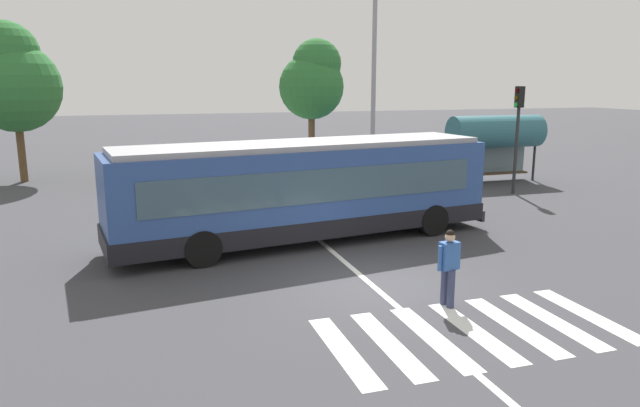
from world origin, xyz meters
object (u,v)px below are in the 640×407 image
object	(u,v)px
city_transit_bus	(305,190)
parked_car_champagne	(247,164)
parked_car_white	(300,161)
parked_car_charcoal	(394,157)
parked_car_blue	(346,159)
twin_arm_street_lamp	(374,69)
background_tree_left	(12,78)
pedestrian_crossing_street	(449,264)
background_tree_right	(313,80)
parked_car_teal	(191,165)
parked_car_red	(140,168)
bus_stop_shelter	(496,133)
traffic_light_far_corner	(518,122)

from	to	relation	value
city_transit_bus	parked_car_champagne	xyz separation A→B (m)	(0.43, 11.95, -0.82)
parked_car_white	parked_car_charcoal	size ratio (longest dim) A/B	1.01
parked_car_blue	twin_arm_street_lamp	size ratio (longest dim) A/B	0.52
background_tree_left	pedestrian_crossing_street	bearing A→B (deg)	-60.41
background_tree_right	twin_arm_street_lamp	bearing A→B (deg)	-80.58
parked_car_blue	background_tree_left	distance (m)	16.88
parked_car_teal	parked_car_champagne	world-z (taller)	same
parked_car_teal	parked_car_charcoal	size ratio (longest dim) A/B	1.02
city_transit_bus	parked_car_teal	distance (m)	12.81
parked_car_red	bus_stop_shelter	xyz separation A→B (m)	(16.39, -4.77, 1.65)
traffic_light_far_corner	background_tree_left	xyz separation A→B (m)	(-21.18, 9.96, 1.89)
parked_car_red	parked_car_charcoal	world-z (taller)	same
parked_car_teal	background_tree_right	xyz separation A→B (m)	(6.66, 0.87, 4.14)
parked_car_champagne	parked_car_white	bearing A→B (deg)	4.32
parked_car_teal	parked_car_white	bearing A→B (deg)	-4.15
city_transit_bus	parked_car_teal	bearing A→B (deg)	100.41
parked_car_blue	parked_car_charcoal	xyz separation A→B (m)	(2.82, 0.04, 0.00)
parked_car_champagne	bus_stop_shelter	xyz separation A→B (m)	(11.22, -4.61, 1.65)
pedestrian_crossing_street	background_tree_left	distance (m)	24.13
city_transit_bus	traffic_light_far_corner	world-z (taller)	traffic_light_far_corner
bus_stop_shelter	parked_car_white	bearing A→B (deg)	150.11
parked_car_red	background_tree_right	world-z (taller)	background_tree_right
parked_car_red	background_tree_left	size ratio (longest dim) A/B	0.61
parked_car_white	traffic_light_far_corner	distance (m)	10.95
traffic_light_far_corner	background_tree_right	world-z (taller)	background_tree_right
parked_car_white	background_tree_left	world-z (taller)	background_tree_left
parked_car_red	parked_car_blue	xyz separation A→B (m)	(10.64, 0.32, 0.00)
city_transit_bus	parked_car_white	world-z (taller)	city_transit_bus
parked_car_charcoal	parked_car_red	bearing A→B (deg)	-178.50
parked_car_red	background_tree_right	distance (m)	10.08
traffic_light_far_corner	twin_arm_street_lamp	world-z (taller)	twin_arm_street_lamp
pedestrian_crossing_street	traffic_light_far_corner	world-z (taller)	traffic_light_far_corner
city_transit_bus	twin_arm_street_lamp	xyz separation A→B (m)	(5.34, 7.50, 3.79)
parked_car_red	twin_arm_street_lamp	distance (m)	12.00
city_transit_bus	background_tree_left	world-z (taller)	background_tree_left
traffic_light_far_corner	bus_stop_shelter	world-z (taller)	traffic_light_far_corner
city_transit_bus	twin_arm_street_lamp	world-z (taller)	twin_arm_street_lamp
pedestrian_crossing_street	parked_car_teal	bearing A→B (deg)	101.48
parked_car_champagne	background_tree_right	xyz separation A→B (m)	(3.92, 1.49, 4.14)
parked_car_red	parked_car_white	xyz separation A→B (m)	(7.99, 0.06, 0.00)
parked_car_white	traffic_light_far_corner	xyz separation A→B (m)	(7.64, -7.48, 2.35)
pedestrian_crossing_street	twin_arm_street_lamp	xyz separation A→B (m)	(3.87, 13.54, 4.41)
traffic_light_far_corner	bus_stop_shelter	xyz separation A→B (m)	(0.76, 2.65, -0.70)
parked_car_red	traffic_light_far_corner	world-z (taller)	traffic_light_far_corner
parked_car_charcoal	traffic_light_far_corner	bearing A→B (deg)	-74.35
city_transit_bus	twin_arm_street_lamp	distance (m)	9.95
twin_arm_street_lamp	background_tree_left	world-z (taller)	twin_arm_street_lamp
twin_arm_street_lamp	parked_car_charcoal	bearing A→B (deg)	55.73
bus_stop_shelter	background_tree_left	size ratio (longest dim) A/B	0.61
bus_stop_shelter	traffic_light_far_corner	bearing A→B (deg)	-105.93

